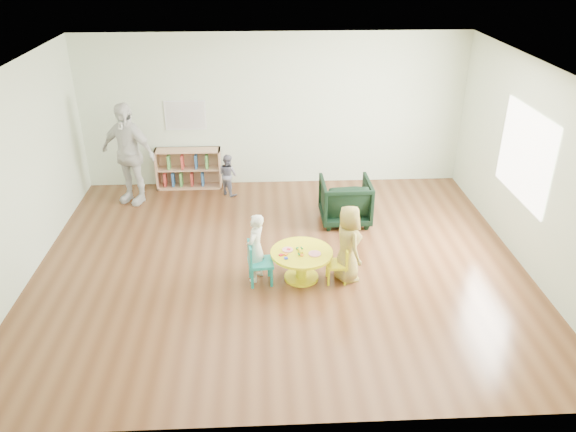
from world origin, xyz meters
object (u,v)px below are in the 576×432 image
object	(u,v)px
armchair	(345,201)
child_left	(256,248)
activity_table	(302,260)
toddler	(228,175)
bookshelf	(188,168)
kid_chair_left	(257,262)
child_right	(348,244)
adult_caretaker	(128,153)
kid_chair_right	(339,263)

from	to	relation	value
armchair	child_left	bearing A→B (deg)	48.38
activity_table	toddler	world-z (taller)	toddler
bookshelf	kid_chair_left	bearing A→B (deg)	-68.91
child_right	child_left	bearing A→B (deg)	72.08
activity_table	toddler	bearing A→B (deg)	111.45
kid_chair_left	child_left	distance (m)	0.19
activity_table	armchair	world-z (taller)	armchair
kid_chair_left	child_right	distance (m)	1.26
toddler	child_right	bearing A→B (deg)	165.59
activity_table	armchair	xyz separation A→B (m)	(0.84, 1.70, 0.08)
bookshelf	armchair	size ratio (longest dim) A/B	1.46
kid_chair_left	adult_caretaker	size ratio (longest dim) A/B	0.34
bookshelf	child_right	world-z (taller)	child_right
bookshelf	child_right	distance (m)	4.15
activity_table	adult_caretaker	distance (m)	3.94
bookshelf	toddler	world-z (taller)	toddler
child_right	armchair	bearing A→B (deg)	-22.45
kid_chair_right	child_right	xyz separation A→B (m)	(0.11, 0.05, 0.27)
kid_chair_left	armchair	world-z (taller)	armchair
child_right	adult_caretaker	size ratio (longest dim) A/B	0.62
kid_chair_left	toddler	distance (m)	2.99
kid_chair_right	child_left	size ratio (longest dim) A/B	0.53
kid_chair_right	bookshelf	xyz separation A→B (m)	(-2.40, 3.35, 0.08)
armchair	child_right	distance (m)	1.76
activity_table	toddler	xyz separation A→B (m)	(-1.13, 2.88, 0.09)
armchair	toddler	bearing A→B (deg)	-31.39
activity_table	child_left	size ratio (longest dim) A/B	0.86
child_right	toddler	distance (m)	3.41
armchair	child_right	size ratio (longest dim) A/B	0.74
kid_chair_right	child_left	bearing A→B (deg)	85.48
toddler	armchair	bearing A→B (deg)	-166.42
kid_chair_right	adult_caretaker	world-z (taller)	adult_caretaker
kid_chair_right	toddler	distance (m)	3.39
activity_table	kid_chair_right	distance (m)	0.52
armchair	kid_chair_right	bearing A→B (deg)	79.04
child_left	toddler	world-z (taller)	child_left
bookshelf	adult_caretaker	distance (m)	1.22
armchair	toddler	size ratio (longest dim) A/B	1.07
kid_chair_left	bookshelf	xyz separation A→B (m)	(-1.28, 3.33, 0.04)
activity_table	toddler	size ratio (longest dim) A/B	1.11
armchair	child_right	xyz separation A→B (m)	(-0.21, -1.73, 0.18)
kid_chair_left	bookshelf	world-z (taller)	bookshelf
kid_chair_right	child_left	distance (m)	1.16
kid_chair_right	toddler	xyz separation A→B (m)	(-1.64, 2.96, 0.10)
child_left	armchair	bearing A→B (deg)	163.10
armchair	toddler	distance (m)	2.30
activity_table	child_right	xyz separation A→B (m)	(0.63, -0.03, 0.26)
activity_table	adult_caretaker	xyz separation A→B (m)	(-2.82, 2.68, 0.60)
child_left	adult_caretaker	xyz separation A→B (m)	(-2.20, 2.66, 0.40)
kid_chair_right	bookshelf	size ratio (longest dim) A/B	0.44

